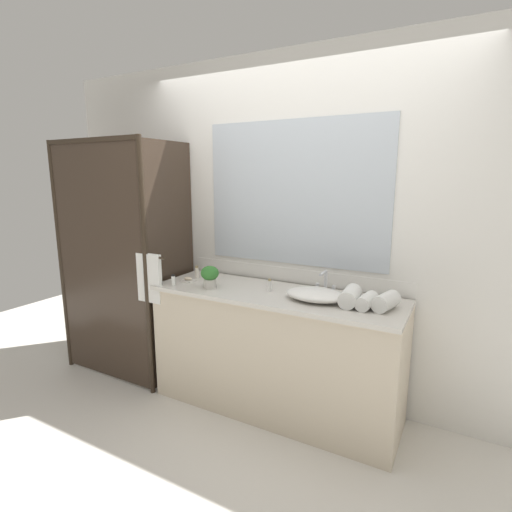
{
  "coord_description": "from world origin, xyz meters",
  "views": [
    {
      "loc": [
        1.16,
        -2.41,
        1.71
      ],
      "look_at": [
        -0.15,
        0.0,
        1.15
      ],
      "focal_mm": 27.57,
      "sensor_mm": 36.0,
      "label": 1
    }
  ],
  "objects_px": {
    "faucet": "(325,285)",
    "sink_basin": "(316,294)",
    "amenity_bottle_lotion": "(197,272)",
    "rolled_towel_near_edge": "(386,302)",
    "rolled_towel_middle": "(367,301)",
    "soap_dish": "(188,280)",
    "amenity_bottle_shampoo": "(270,285)",
    "rolled_towel_far_edge": "(350,296)",
    "potted_plant": "(210,275)",
    "amenity_bottle_body_wash": "(173,280)"
  },
  "relations": [
    {
      "from": "amenity_bottle_body_wash",
      "to": "rolled_towel_near_edge",
      "type": "relative_size",
      "value": 0.41
    },
    {
      "from": "potted_plant",
      "to": "rolled_towel_far_edge",
      "type": "bearing_deg",
      "value": 6.31
    },
    {
      "from": "sink_basin",
      "to": "rolled_towel_far_edge",
      "type": "height_order",
      "value": "rolled_towel_far_edge"
    },
    {
      "from": "faucet",
      "to": "amenity_bottle_lotion",
      "type": "height_order",
      "value": "faucet"
    },
    {
      "from": "sink_basin",
      "to": "rolled_towel_middle",
      "type": "relative_size",
      "value": 2.02
    },
    {
      "from": "soap_dish",
      "to": "rolled_towel_near_edge",
      "type": "distance_m",
      "value": 1.49
    },
    {
      "from": "amenity_bottle_shampoo",
      "to": "soap_dish",
      "type": "bearing_deg",
      "value": -173.68
    },
    {
      "from": "potted_plant",
      "to": "rolled_towel_far_edge",
      "type": "height_order",
      "value": "potted_plant"
    },
    {
      "from": "amenity_bottle_lotion",
      "to": "rolled_towel_near_edge",
      "type": "xyz_separation_m",
      "value": [
        1.5,
        -0.08,
        0.01
      ]
    },
    {
      "from": "soap_dish",
      "to": "rolled_towel_middle",
      "type": "distance_m",
      "value": 1.38
    },
    {
      "from": "faucet",
      "to": "rolled_towel_middle",
      "type": "bearing_deg",
      "value": -30.12
    },
    {
      "from": "amenity_bottle_lotion",
      "to": "rolled_towel_near_edge",
      "type": "bearing_deg",
      "value": -2.95
    },
    {
      "from": "amenity_bottle_lotion",
      "to": "potted_plant",
      "type": "bearing_deg",
      "value": -36.47
    },
    {
      "from": "potted_plant",
      "to": "rolled_towel_near_edge",
      "type": "xyz_separation_m",
      "value": [
        1.23,
        0.12,
        -0.04
      ]
    },
    {
      "from": "sink_basin",
      "to": "potted_plant",
      "type": "relative_size",
      "value": 2.45
    },
    {
      "from": "sink_basin",
      "to": "faucet",
      "type": "relative_size",
      "value": 2.4
    },
    {
      "from": "rolled_towel_near_edge",
      "to": "rolled_towel_far_edge",
      "type": "xyz_separation_m",
      "value": [
        -0.22,
        -0.01,
        0.0
      ]
    },
    {
      "from": "amenity_bottle_lotion",
      "to": "amenity_bottle_shampoo",
      "type": "distance_m",
      "value": 0.69
    },
    {
      "from": "rolled_towel_middle",
      "to": "faucet",
      "type": "bearing_deg",
      "value": 149.88
    },
    {
      "from": "sink_basin",
      "to": "rolled_towel_far_edge",
      "type": "relative_size",
      "value": 1.73
    },
    {
      "from": "potted_plant",
      "to": "amenity_bottle_lotion",
      "type": "xyz_separation_m",
      "value": [
        -0.27,
        0.2,
        -0.05
      ]
    },
    {
      "from": "sink_basin",
      "to": "rolled_towel_far_edge",
      "type": "xyz_separation_m",
      "value": [
        0.23,
        0.01,
        0.02
      ]
    },
    {
      "from": "faucet",
      "to": "rolled_towel_near_edge",
      "type": "xyz_separation_m",
      "value": [
        0.45,
        -0.17,
        -0.0
      ]
    },
    {
      "from": "amenity_bottle_shampoo",
      "to": "rolled_towel_middle",
      "type": "bearing_deg",
      "value": -3.74
    },
    {
      "from": "amenity_bottle_lotion",
      "to": "rolled_towel_far_edge",
      "type": "distance_m",
      "value": 1.28
    },
    {
      "from": "amenity_bottle_lotion",
      "to": "rolled_towel_near_edge",
      "type": "relative_size",
      "value": 0.48
    },
    {
      "from": "amenity_bottle_lotion",
      "to": "amenity_bottle_shampoo",
      "type": "relative_size",
      "value": 1.09
    },
    {
      "from": "rolled_towel_far_edge",
      "to": "amenity_bottle_lotion",
      "type": "bearing_deg",
      "value": 176.08
    },
    {
      "from": "rolled_towel_far_edge",
      "to": "sink_basin",
      "type": "bearing_deg",
      "value": -177.21
    },
    {
      "from": "amenity_bottle_shampoo",
      "to": "rolled_towel_far_edge",
      "type": "xyz_separation_m",
      "value": [
        0.59,
        -0.03,
        0.01
      ]
    },
    {
      "from": "rolled_towel_near_edge",
      "to": "rolled_towel_middle",
      "type": "height_order",
      "value": "rolled_towel_near_edge"
    },
    {
      "from": "amenity_bottle_body_wash",
      "to": "amenity_bottle_shampoo",
      "type": "distance_m",
      "value": 0.74
    },
    {
      "from": "faucet",
      "to": "amenity_bottle_lotion",
      "type": "xyz_separation_m",
      "value": [
        -1.05,
        -0.09,
        -0.01
      ]
    },
    {
      "from": "amenity_bottle_body_wash",
      "to": "potted_plant",
      "type": "bearing_deg",
      "value": 13.39
    },
    {
      "from": "potted_plant",
      "to": "amenity_bottle_shampoo",
      "type": "xyz_separation_m",
      "value": [
        0.42,
        0.14,
        -0.05
      ]
    },
    {
      "from": "faucet",
      "to": "amenity_bottle_body_wash",
      "type": "distance_m",
      "value": 1.13
    },
    {
      "from": "soap_dish",
      "to": "rolled_towel_middle",
      "type": "height_order",
      "value": "rolled_towel_middle"
    },
    {
      "from": "sink_basin",
      "to": "soap_dish",
      "type": "distance_m",
      "value": 1.04
    },
    {
      "from": "amenity_bottle_shampoo",
      "to": "rolled_towel_middle",
      "type": "xyz_separation_m",
      "value": [
        0.7,
        -0.05,
        0.0
      ]
    },
    {
      "from": "amenity_bottle_lotion",
      "to": "rolled_towel_middle",
      "type": "height_order",
      "value": "amenity_bottle_lotion"
    },
    {
      "from": "soap_dish",
      "to": "amenity_bottle_lotion",
      "type": "bearing_deg",
      "value": 95.31
    },
    {
      "from": "potted_plant",
      "to": "soap_dish",
      "type": "xyz_separation_m",
      "value": [
        -0.26,
        0.07,
        -0.08
      ]
    },
    {
      "from": "sink_basin",
      "to": "rolled_towel_middle",
      "type": "distance_m",
      "value": 0.34
    },
    {
      "from": "soap_dish",
      "to": "amenity_bottle_shampoo",
      "type": "distance_m",
      "value": 0.68
    },
    {
      "from": "faucet",
      "to": "sink_basin",
      "type": "bearing_deg",
      "value": -90.0
    },
    {
      "from": "faucet",
      "to": "rolled_towel_near_edge",
      "type": "bearing_deg",
      "value": -21.0
    },
    {
      "from": "amenity_bottle_body_wash",
      "to": "rolled_towel_far_edge",
      "type": "height_order",
      "value": "rolled_towel_far_edge"
    },
    {
      "from": "faucet",
      "to": "amenity_bottle_body_wash",
      "type": "xyz_separation_m",
      "value": [
        -1.07,
        -0.36,
        -0.01
      ]
    },
    {
      "from": "rolled_towel_near_edge",
      "to": "amenity_bottle_body_wash",
      "type": "bearing_deg",
      "value": -172.83
    },
    {
      "from": "sink_basin",
      "to": "soap_dish",
      "type": "height_order",
      "value": "sink_basin"
    }
  ]
}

